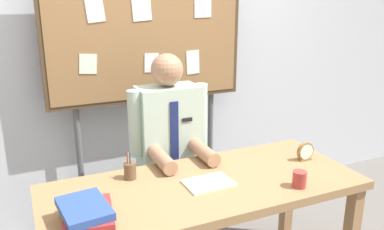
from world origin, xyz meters
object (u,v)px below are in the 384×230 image
(person, at_px, (169,163))
(book_stack, at_px, (86,214))
(desk, at_px, (204,198))
(bulletin_board, at_px, (147,37))
(pen_holder, at_px, (130,171))
(open_notebook, at_px, (209,183))
(desk_clock, at_px, (305,152))
(coffee_mug, at_px, (299,179))

(person, height_order, book_stack, person)
(desk, xyz_separation_m, bulletin_board, (0.00, 0.96, 0.80))
(pen_holder, bearing_deg, bulletin_board, 63.77)
(open_notebook, relative_size, desk_clock, 2.24)
(desk_clock, relative_size, pen_holder, 0.74)
(bulletin_board, distance_m, desk_clock, 1.34)
(bulletin_board, relative_size, coffee_mug, 21.79)
(desk_clock, bearing_deg, coffee_mug, -133.66)
(person, height_order, coffee_mug, person)
(person, relative_size, bulletin_board, 0.71)
(open_notebook, bearing_deg, pen_holder, 146.98)
(bulletin_board, height_order, coffee_mug, bulletin_board)
(bulletin_board, height_order, desk_clock, bulletin_board)
(desk, bearing_deg, open_notebook, -50.03)
(book_stack, height_order, desk_clock, desk_clock)
(book_stack, distance_m, desk_clock, 1.41)
(book_stack, bearing_deg, bulletin_board, 58.96)
(bulletin_board, bearing_deg, person, -90.00)
(desk, height_order, book_stack, book_stack)
(open_notebook, height_order, coffee_mug, coffee_mug)
(desk_clock, relative_size, coffee_mug, 1.29)
(person, relative_size, book_stack, 4.37)
(person, bearing_deg, coffee_mug, -60.41)
(book_stack, xyz_separation_m, desk_clock, (1.39, 0.19, -0.00))
(bulletin_board, distance_m, open_notebook, 1.20)
(bulletin_board, bearing_deg, coffee_mug, -69.37)
(desk_clock, distance_m, pen_holder, 1.10)
(desk_clock, xyz_separation_m, pen_holder, (-1.08, 0.19, -0.00))
(person, bearing_deg, book_stack, -133.39)
(open_notebook, height_order, desk_clock, desk_clock)
(bulletin_board, xyz_separation_m, coffee_mug, (0.45, -1.20, -0.66))
(bulletin_board, relative_size, desk_clock, 16.87)
(pen_holder, bearing_deg, open_notebook, -33.02)
(person, xyz_separation_m, pen_holder, (-0.36, -0.32, 0.15))
(book_stack, relative_size, open_notebook, 1.21)
(open_notebook, xyz_separation_m, pen_holder, (-0.38, 0.24, 0.04))
(book_stack, relative_size, pen_holder, 2.00)
(coffee_mug, bearing_deg, person, 119.59)
(desk, distance_m, person, 0.55)
(desk, relative_size, bulletin_board, 0.90)
(person, xyz_separation_m, book_stack, (-0.67, -0.71, 0.16))
(person, relative_size, open_notebook, 5.31)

